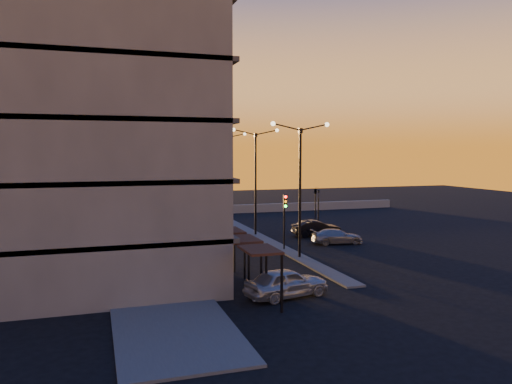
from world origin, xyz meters
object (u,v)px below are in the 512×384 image
object	(u,v)px
traffic_light_main	(285,213)
car_hatchback	(286,282)
streetlamp_mid	(256,173)
car_wagon	(337,236)
car_sedan	(316,228)

from	to	relation	value
traffic_light_main	car_hatchback	world-z (taller)	traffic_light_main
streetlamp_mid	car_wagon	bearing A→B (deg)	-48.79
car_hatchback	car_wagon	bearing A→B (deg)	-48.45
streetlamp_mid	traffic_light_main	distance (m)	7.62
traffic_light_main	car_sedan	size ratio (longest dim) A/B	1.00
car_hatchback	car_wagon	world-z (taller)	car_hatchback
car_hatchback	streetlamp_mid	bearing A→B (deg)	-24.94
streetlamp_mid	car_sedan	size ratio (longest dim) A/B	2.24
car_hatchback	car_sedan	size ratio (longest dim) A/B	1.05
car_wagon	car_hatchback	bearing A→B (deg)	150.72
traffic_light_main	car_hatchback	distance (m)	12.19
traffic_light_main	car_wagon	bearing A→B (deg)	14.87
car_hatchback	car_sedan	bearing A→B (deg)	-41.41
traffic_light_main	car_sedan	bearing A→B (deg)	45.65
traffic_light_main	car_wagon	xyz separation A→B (m)	(5.07, 1.34, -2.29)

